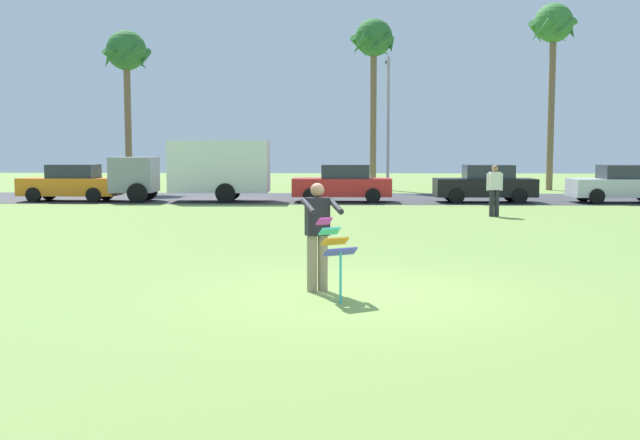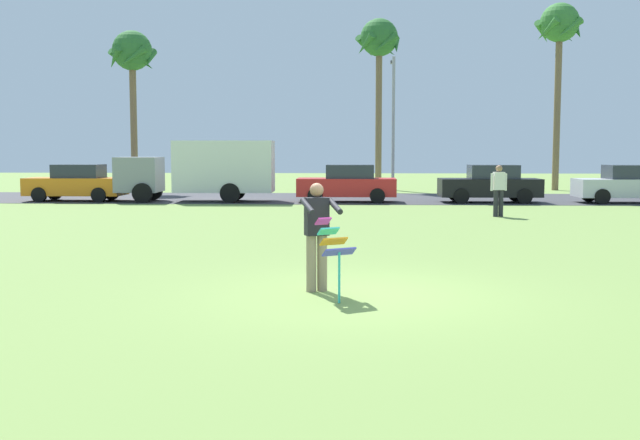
% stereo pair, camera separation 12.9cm
% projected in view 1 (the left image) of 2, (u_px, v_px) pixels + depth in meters
% --- Properties ---
extents(ground_plane, '(120.00, 120.00, 0.00)m').
position_uv_depth(ground_plane, '(360.00, 295.00, 11.84)').
color(ground_plane, olive).
extents(road_strip, '(120.00, 8.00, 0.01)m').
position_uv_depth(road_strip, '(355.00, 198.00, 34.92)').
color(road_strip, '#38383D').
rests_on(road_strip, ground).
extents(person_kite_flyer, '(0.70, 0.76, 1.73)m').
position_uv_depth(person_kite_flyer, '(318.00, 232.00, 12.01)').
color(person_kite_flyer, gray).
rests_on(person_kite_flyer, ground).
extents(kite_held, '(0.64, 0.73, 1.23)m').
position_uv_depth(kite_held, '(335.00, 245.00, 11.24)').
color(kite_held, '#D83399').
rests_on(kite_held, ground).
extents(parked_car_orange, '(4.22, 1.86, 1.60)m').
position_uv_depth(parked_car_orange, '(71.00, 184.00, 32.98)').
color(parked_car_orange, orange).
rests_on(parked_car_orange, ground).
extents(parked_truck_grey_van, '(6.76, 2.27, 2.62)m').
position_uv_depth(parked_truck_grey_van, '(201.00, 169.00, 32.68)').
color(parked_truck_grey_van, gray).
rests_on(parked_truck_grey_van, ground).
extents(parked_car_red, '(4.21, 1.86, 1.60)m').
position_uv_depth(parked_car_red, '(343.00, 184.00, 32.48)').
color(parked_car_red, red).
rests_on(parked_car_red, ground).
extents(parked_car_black, '(4.24, 1.91, 1.60)m').
position_uv_depth(parked_car_black, '(485.00, 184.00, 32.23)').
color(parked_car_black, black).
rests_on(parked_car_black, ground).
extents(parked_car_silver, '(4.26, 1.96, 1.60)m').
position_uv_depth(parked_car_silver, '(622.00, 185.00, 31.99)').
color(parked_car_silver, silver).
rests_on(parked_car_silver, ground).
extents(palm_tree_left_near, '(2.58, 2.71, 8.54)m').
position_uv_depth(palm_tree_left_near, '(126.00, 57.00, 40.27)').
color(palm_tree_left_near, brown).
rests_on(palm_tree_left_near, ground).
extents(palm_tree_right_near, '(2.58, 2.71, 9.54)m').
position_uv_depth(palm_tree_right_near, '(374.00, 46.00, 42.51)').
color(palm_tree_right_near, brown).
rests_on(palm_tree_right_near, ground).
extents(palm_tree_centre_far, '(2.58, 2.71, 10.15)m').
position_uv_depth(palm_tree_centre_far, '(553.00, 32.00, 41.29)').
color(palm_tree_centre_far, brown).
rests_on(palm_tree_centre_far, ground).
extents(streetlight_pole, '(0.24, 1.65, 7.00)m').
position_uv_depth(streetlight_pole, '(388.00, 116.00, 39.40)').
color(streetlight_pole, '#9E9EA3').
rests_on(streetlight_pole, ground).
extents(person_walker_near, '(0.56, 0.29, 1.73)m').
position_uv_depth(person_walker_near, '(495.00, 189.00, 25.46)').
color(person_walker_near, '#26262B').
rests_on(person_walker_near, ground).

